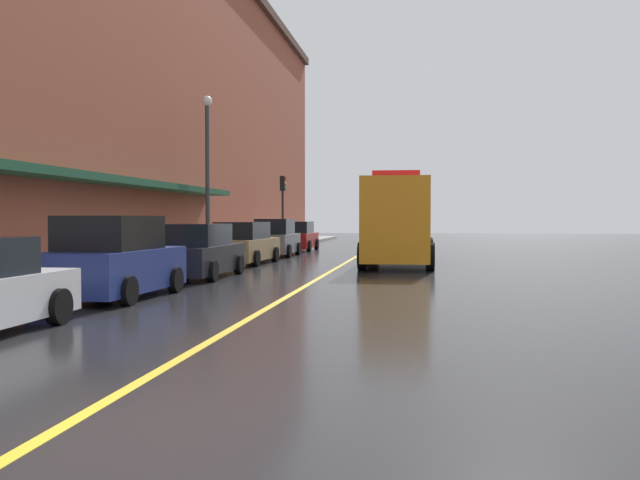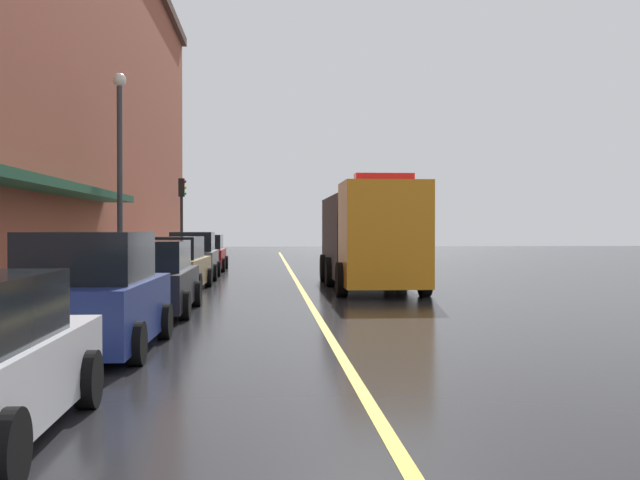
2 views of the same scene
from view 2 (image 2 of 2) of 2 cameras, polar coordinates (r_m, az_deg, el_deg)
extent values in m
plane|color=#232326|center=(28.43, -1.69, -3.13)|extent=(112.00, 112.00, 0.00)
cube|color=gray|center=(28.84, -14.10, -2.95)|extent=(2.40, 70.00, 0.15)
cube|color=gold|center=(28.43, -1.69, -3.12)|extent=(0.16, 70.00, 0.01)
cube|color=#19472D|center=(20.19, -20.44, 3.99)|extent=(1.20, 22.40, 0.24)
cylinder|color=black|center=(9.03, -16.67, -9.75)|extent=(0.22, 0.64, 0.64)
cylinder|color=black|center=(6.45, -22.07, -14.09)|extent=(0.22, 0.64, 0.64)
cube|color=navy|center=(13.05, -16.37, -4.99)|extent=(1.98, 4.36, 0.96)
cube|color=black|center=(12.78, -16.62, -1.19)|extent=(1.74, 2.41, 0.79)
cylinder|color=black|center=(14.61, -18.77, -5.70)|extent=(0.23, 0.64, 0.64)
cylinder|color=black|center=(14.21, -11.34, -5.86)|extent=(0.23, 0.64, 0.64)
cylinder|color=black|center=(12.08, -22.30, -7.09)|extent=(0.23, 0.64, 0.64)
cylinder|color=black|center=(11.59, -13.32, -7.39)|extent=(0.23, 0.64, 0.64)
cube|color=black|center=(18.63, -12.35, -3.42)|extent=(1.89, 4.81, 0.83)
cube|color=black|center=(18.35, -12.47, -1.12)|extent=(1.70, 2.65, 0.68)
cylinder|color=black|center=(20.27, -14.42, -3.86)|extent=(0.22, 0.64, 0.64)
cylinder|color=black|center=(20.02, -9.05, -3.90)|extent=(0.22, 0.64, 0.64)
cylinder|color=black|center=(17.36, -16.16, -4.65)|extent=(0.22, 0.64, 0.64)
cylinder|color=black|center=(17.07, -9.89, -4.73)|extent=(0.22, 0.64, 0.64)
cube|color=#A5844C|center=(25.11, -10.62, -2.30)|extent=(1.98, 4.94, 0.85)
cube|color=black|center=(24.83, -10.71, -0.56)|extent=(1.72, 2.74, 0.69)
cylinder|color=black|center=(26.76, -12.08, -2.71)|extent=(0.24, 0.65, 0.64)
cylinder|color=black|center=(26.50, -8.17, -2.73)|extent=(0.24, 0.65, 0.64)
cylinder|color=black|center=(23.79, -13.35, -3.16)|extent=(0.24, 0.65, 0.64)
cylinder|color=black|center=(23.50, -8.96, -3.19)|extent=(0.24, 0.65, 0.64)
cube|color=#595B60|center=(30.91, -9.27, -1.64)|extent=(1.77, 4.29, 0.91)
cube|color=black|center=(30.67, -9.31, -0.11)|extent=(1.58, 2.36, 0.75)
cylinder|color=black|center=(32.33, -10.62, -2.09)|extent=(0.22, 0.64, 0.64)
cylinder|color=black|center=(32.19, -7.51, -2.10)|extent=(0.22, 0.64, 0.64)
cylinder|color=black|center=(29.70, -11.18, -2.36)|extent=(0.22, 0.64, 0.64)
cylinder|color=black|center=(29.54, -7.78, -2.36)|extent=(0.22, 0.64, 0.64)
cube|color=maroon|center=(36.94, -8.47, -1.30)|extent=(1.83, 4.62, 0.83)
cube|color=black|center=(36.69, -8.50, -0.14)|extent=(1.64, 2.54, 0.68)
cylinder|color=black|center=(38.45, -9.68, -1.62)|extent=(0.22, 0.64, 0.64)
cylinder|color=black|center=(38.32, -6.93, -1.62)|extent=(0.22, 0.64, 0.64)
cylinder|color=black|center=(35.61, -10.12, -1.82)|extent=(0.22, 0.64, 0.64)
cylinder|color=black|center=(35.47, -7.15, -1.82)|extent=(0.22, 0.64, 0.64)
cube|color=orange|center=(22.42, 4.71, 0.42)|extent=(2.41, 2.65, 3.02)
cube|color=#3F3F42|center=(27.29, 3.16, 0.25)|extent=(2.41, 6.42, 2.77)
cube|color=red|center=(22.47, 4.72, 4.58)|extent=(1.68, 0.60, 0.24)
cylinder|color=black|center=(22.78, 7.70, -2.87)|extent=(0.30, 1.00, 1.00)
cylinder|color=black|center=(22.41, 1.59, -2.92)|extent=(0.30, 1.00, 1.00)
cylinder|color=black|center=(26.71, 5.96, -2.31)|extent=(0.30, 1.00, 1.00)
cylinder|color=black|center=(26.40, 0.75, -2.35)|extent=(0.30, 1.00, 1.00)
cylinder|color=black|center=(29.27, 5.09, -2.04)|extent=(0.30, 1.00, 1.00)
cylinder|color=black|center=(28.99, 0.33, -2.06)|extent=(0.30, 1.00, 1.00)
cylinder|color=#4C4C51|center=(33.24, -11.28, -1.40)|extent=(0.07, 0.07, 1.05)
cube|color=black|center=(33.22, -11.28, -0.26)|extent=(0.14, 0.18, 0.28)
cylinder|color=#4C4C51|center=(35.54, -10.81, -1.25)|extent=(0.07, 0.07, 1.05)
cube|color=black|center=(35.52, -10.81, -0.18)|extent=(0.14, 0.18, 0.28)
cylinder|color=#33383D|center=(26.49, -14.48, 3.91)|extent=(0.18, 0.18, 6.50)
sphere|color=white|center=(26.90, -14.50, 11.31)|extent=(0.44, 0.44, 0.44)
cylinder|color=#232326|center=(39.12, -10.11, 0.66)|extent=(0.14, 0.14, 3.40)
cube|color=black|center=(39.17, -10.12, 3.81)|extent=(0.28, 0.36, 0.90)
sphere|color=red|center=(39.17, -9.89, 4.25)|extent=(0.16, 0.16, 0.16)
sphere|color=gold|center=(39.15, -9.89, 3.81)|extent=(0.16, 0.16, 0.16)
sphere|color=green|center=(39.14, -9.89, 3.37)|extent=(0.16, 0.16, 0.16)
camera|label=1|loc=(5.03, 116.23, -1.71)|focal=38.73mm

